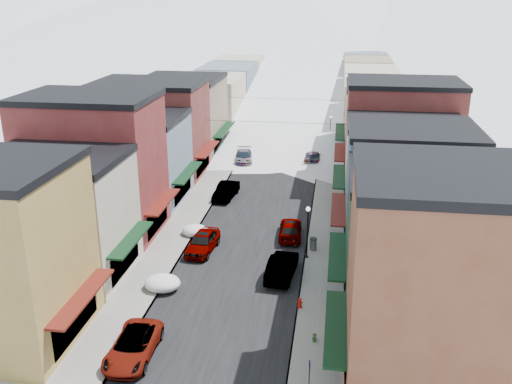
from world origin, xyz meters
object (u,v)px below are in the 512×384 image
(car_white_suv, at_px, (133,346))
(car_silver_sedan, at_px, (203,242))
(fire_hydrant, at_px, (300,303))
(car_dark_hatch, at_px, (226,191))
(car_green_sedan, at_px, (282,266))
(trash_can, at_px, (313,244))
(streetlamp_near, at_px, (308,226))

(car_white_suv, relative_size, car_silver_sedan, 1.09)
(car_white_suv, xyz_separation_m, fire_hydrant, (9.43, 6.78, -0.26))
(car_white_suv, relative_size, car_dark_hatch, 1.11)
(car_green_sedan, bearing_deg, car_silver_sedan, -21.76)
(car_dark_hatch, distance_m, trash_can, 15.20)
(car_white_suv, distance_m, fire_hydrant, 11.61)
(fire_hydrant, relative_size, streetlamp_near, 0.17)
(car_dark_hatch, height_order, car_green_sedan, car_green_sedan)
(car_dark_hatch, bearing_deg, car_green_sedan, -59.50)
(car_silver_sedan, height_order, streetlamp_near, streetlamp_near)
(car_white_suv, height_order, fire_hydrant, car_white_suv)
(car_green_sedan, xyz_separation_m, streetlamp_near, (1.70, 3.26, 2.06))
(car_white_suv, height_order, car_green_sedan, car_green_sedan)
(car_silver_sedan, xyz_separation_m, streetlamp_near, (8.70, -0.24, 2.08))
(car_dark_hatch, height_order, streetlamp_near, streetlamp_near)
(car_silver_sedan, height_order, fire_hydrant, car_silver_sedan)
(car_white_suv, bearing_deg, trash_can, 57.39)
(car_silver_sedan, bearing_deg, streetlamp_near, 3.40)
(fire_hydrant, bearing_deg, car_silver_sedan, 137.12)
(car_silver_sedan, distance_m, fire_hydrant, 11.88)
(fire_hydrant, xyz_separation_m, trash_can, (0.45, 9.33, 0.20))
(car_white_suv, height_order, car_dark_hatch, car_dark_hatch)
(fire_hydrant, bearing_deg, streetlamp_near, 90.00)
(car_silver_sedan, distance_m, car_green_sedan, 7.83)
(car_white_suv, xyz_separation_m, car_green_sedan, (7.73, 11.36, 0.11))
(fire_hydrant, distance_m, streetlamp_near, 8.21)
(trash_can, bearing_deg, car_white_suv, -121.52)
(car_silver_sedan, xyz_separation_m, car_green_sedan, (7.00, -3.50, 0.01))
(car_silver_sedan, relative_size, car_dark_hatch, 1.02)
(car_dark_hatch, xyz_separation_m, streetlamp_near, (9.25, -13.19, 2.12))
(car_green_sedan, relative_size, streetlamp_near, 1.19)
(car_dark_hatch, xyz_separation_m, trash_can, (9.69, -11.71, -0.12))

